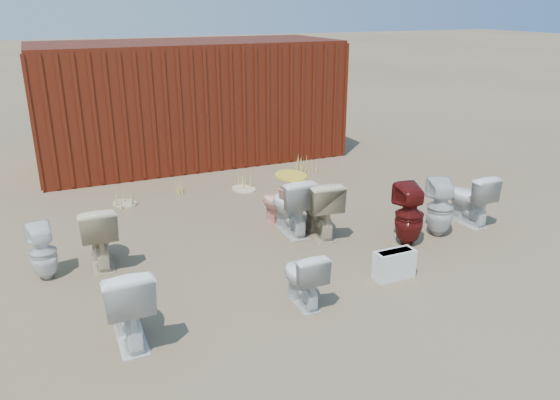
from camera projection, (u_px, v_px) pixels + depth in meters
name	position (u px, v px, depth m)	size (l,w,h in m)	color
ground	(298.00, 253.00, 7.19)	(100.00, 100.00, 0.00)	brown
shipping_container	(190.00, 101.00, 11.25)	(6.00, 2.40, 2.40)	#4E100D
toilet_front_a	(127.00, 303.00, 5.20)	(0.47, 0.82, 0.84)	white
toilet_front_pink	(280.00, 203.00, 8.00)	(0.39, 0.68, 0.69)	#F7A08F
toilet_front_c	(303.00, 277.00, 5.89)	(0.36, 0.63, 0.65)	silver
toilet_front_maroon	(409.00, 215.00, 7.32)	(0.39, 0.39, 0.86)	#55100E
toilet_front_e	(469.00, 198.00, 8.06)	(0.44, 0.76, 0.78)	white
toilet_back_a	(43.00, 252.00, 6.42)	(0.31, 0.32, 0.69)	white
toilet_back_beige_left	(99.00, 235.00, 6.75)	(0.45, 0.80, 0.81)	beige
toilet_back_beige_right	(319.00, 207.00, 7.62)	(0.47, 0.82, 0.84)	beige
toilet_back_yellowlid	(291.00, 205.00, 7.71)	(0.47, 0.82, 0.84)	silver
toilet_back_e	(440.00, 208.00, 7.63)	(0.37, 0.38, 0.82)	silver
yellow_lid	(291.00, 176.00, 7.57)	(0.43, 0.53, 0.03)	yellow
loose_tank	(394.00, 264.00, 6.50)	(0.50, 0.20, 0.35)	silver
loose_lid_near	(244.00, 189.00, 9.64)	(0.38, 0.49, 0.02)	beige
loose_lid_far	(125.00, 203.00, 8.95)	(0.36, 0.47, 0.02)	tan
weed_clump_a	(121.00, 196.00, 8.81)	(0.36, 0.36, 0.33)	#A89C43
weed_clump_b	(243.00, 180.00, 9.70)	(0.32, 0.32, 0.28)	#A89C43
weed_clump_c	(308.00, 165.00, 10.54)	(0.36, 0.36, 0.31)	#A89C43
weed_clump_d	(173.00, 185.00, 9.44)	(0.30, 0.30, 0.27)	#A89C43
weed_clump_e	(300.00, 163.00, 10.79)	(0.34, 0.34, 0.27)	#A89C43
weed_clump_f	(466.00, 207.00, 8.44)	(0.28, 0.28, 0.26)	#A89C43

